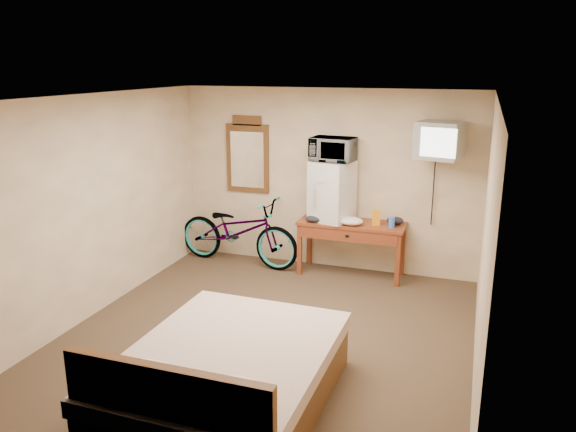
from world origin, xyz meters
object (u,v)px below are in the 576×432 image
Objects in this scene: bicycle at (238,231)px; bed at (225,379)px; microwave at (333,149)px; blue_cup at (392,222)px; mini_fridge at (332,191)px; crt_television at (440,140)px; desk at (351,231)px; wall_mirror at (248,155)px.

bicycle is 3.59m from bed.
microwave is 0.27× the size of bed.
bicycle reaches higher than blue_cup.
microwave reaches higher than bicycle.
microwave is 1.83m from bicycle.
bed is (-0.01, -3.41, -0.86)m from mini_fridge.
crt_television is at bearing 68.18° from bed.
mini_fridge reaches higher than desk.
wall_mirror reaches higher than mini_fridge.
wall_mirror is at bearing 170.30° from desk.
crt_television reaches higher than blue_cup.
mini_fridge is at bearing 179.15° from crt_television.
crt_television reaches higher than bicycle.
microwave is at bearing -80.33° from bicycle.
mini_fridge is 1.44× the size of microwave.
microwave reaches higher than mini_fridge.
desk is at bearing -82.49° from bicycle.
desk is at bearing -3.99° from microwave.
desk is 1.76× the size of mini_fridge.
wall_mirror is 0.58× the size of bicycle.
microwave is 1.36m from crt_television.
mini_fridge is 0.38× the size of bed.
blue_cup is 2.20m from bicycle.
desk is at bearing -8.47° from mini_fridge.
wall_mirror reaches higher than bicycle.
bicycle is at bearing -176.13° from mini_fridge.
bed is (-0.29, -3.37, -0.34)m from desk.
crt_television is (1.35, -0.02, 0.18)m from microwave.
microwave is at bearing 179.14° from crt_television.
blue_cup is 1.20m from crt_television.
crt_television reaches higher than bed.
desk is 0.58m from blue_cup.
crt_television reaches higher than wall_mirror.
desk is 3.40m from bed.
mini_fridge is 5.68× the size of blue_cup.
crt_television is at bearing -82.69° from bicycle.
bed is at bearing -70.15° from wall_mirror.
mini_fridge is 0.56m from microwave.
desk is 0.59m from mini_fridge.
microwave reaches higher than desk.
wall_mirror is 0.51× the size of bed.
blue_cup is 3.46m from bed.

